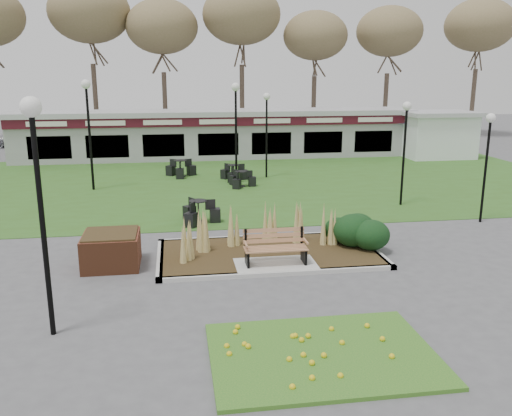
{
  "coord_description": "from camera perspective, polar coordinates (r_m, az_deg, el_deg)",
  "views": [
    {
      "loc": [
        -2.61,
        -13.46,
        5.18
      ],
      "look_at": [
        -0.26,
        2.0,
        1.23
      ],
      "focal_mm": 38.0,
      "sensor_mm": 36.0,
      "label": 1
    }
  ],
  "objects": [
    {
      "name": "bistro_set_b",
      "position": [
        26.56,
        -2.37,
        3.49
      ],
      "size": [
        1.37,
        1.39,
        0.76
      ],
      "color": "black",
      "rests_on": "ground"
    },
    {
      "name": "food_pavilion",
      "position": [
        33.73,
        -4.2,
        7.81
      ],
      "size": [
        24.6,
        3.4,
        2.9
      ],
      "color": "#979699",
      "rests_on": "ground"
    },
    {
      "name": "lamp_post_far_right",
      "position": [
        26.91,
        1.13,
        9.61
      ],
      "size": [
        0.35,
        0.35,
        4.19
      ],
      "color": "black",
      "rests_on": "ground"
    },
    {
      "name": "service_hut",
      "position": [
        35.54,
        18.51,
        7.41
      ],
      "size": [
        4.4,
        3.4,
        2.83
      ],
      "color": "white",
      "rests_on": "ground"
    },
    {
      "name": "tree_backdrop",
      "position": [
        41.67,
        -5.31,
        18.48
      ],
      "size": [
        47.24,
        5.24,
        10.36
      ],
      "color": "#47382B",
      "rests_on": "ground"
    },
    {
      "name": "lawn",
      "position": [
        26.11,
        -2.75,
        2.72
      ],
      "size": [
        34.0,
        16.0,
        0.02
      ],
      "primitive_type": "cube",
      "color": "#345C1D",
      "rests_on": "ground"
    },
    {
      "name": "lamp_post_far_left",
      "position": [
        25.03,
        -17.29,
        9.78
      ],
      "size": [
        0.4,
        0.4,
        4.86
      ],
      "color": "black",
      "rests_on": "ground"
    },
    {
      "name": "car_black",
      "position": [
        35.18,
        -17.49,
        6.08
      ],
      "size": [
        4.08,
        2.7,
        1.27
      ],
      "primitive_type": "imported",
      "rotation": [
        0.0,
        0.0,
        1.18
      ],
      "color": "black",
      "rests_on": "ground"
    },
    {
      "name": "lamp_post_mid_left",
      "position": [
        25.5,
        -2.14,
        10.2
      ],
      "size": [
        0.39,
        0.39,
        4.7
      ],
      "color": "black",
      "rests_on": "ground"
    },
    {
      "name": "lamp_post_mid_right",
      "position": [
        21.91,
        15.46,
        7.86
      ],
      "size": [
        0.34,
        0.34,
        4.08
      ],
      "color": "black",
      "rests_on": "ground"
    },
    {
      "name": "lamp_post_near_left",
      "position": [
        11.0,
        -22.09,
        4.13
      ],
      "size": [
        0.39,
        0.39,
        4.75
      ],
      "color": "black",
      "rests_on": "ground"
    },
    {
      "name": "park_bench",
      "position": [
        14.69,
        2.02,
        -4.06
      ],
      "size": [
        1.7,
        0.66,
        0.93
      ],
      "color": "#AA704C",
      "rests_on": "ground"
    },
    {
      "name": "patio_umbrella",
      "position": [
        34.7,
        15.57,
        7.42
      ],
      "size": [
        2.38,
        2.4,
        2.24
      ],
      "color": "black",
      "rests_on": "ground"
    },
    {
      "name": "lamp_post_near_right",
      "position": [
        20.3,
        23.25,
        6.23
      ],
      "size": [
        0.32,
        0.32,
        3.82
      ],
      "color": "black",
      "rests_on": "ground"
    },
    {
      "name": "bistro_set_a",
      "position": [
        27.73,
        -7.93,
        3.88
      ],
      "size": [
        1.57,
        1.42,
        0.83
      ],
      "color": "black",
      "rests_on": "ground"
    },
    {
      "name": "ground",
      "position": [
        14.66,
        2.18,
        -6.55
      ],
      "size": [
        100.0,
        100.0,
        0.0
      ],
      "primitive_type": "plane",
      "color": "#515154",
      "rests_on": "ground"
    },
    {
      "name": "planting_bed",
      "position": [
        16.05,
        5.77,
        -3.37
      ],
      "size": [
        6.75,
        3.4,
        1.27
      ],
      "color": "#352815",
      "rests_on": "ground"
    },
    {
      "name": "brick_planter",
      "position": [
        15.31,
        -14.97,
        -4.23
      ],
      "size": [
        1.5,
        1.5,
        0.95
      ],
      "color": "brown",
      "rests_on": "ground"
    },
    {
      "name": "bistro_set_d",
      "position": [
        25.04,
        -1.59,
        2.82
      ],
      "size": [
        1.2,
        1.35,
        0.72
      ],
      "color": "black",
      "rests_on": "ground"
    },
    {
      "name": "bistro_set_c",
      "position": [
        19.12,
        -6.08,
        -0.76
      ],
      "size": [
        1.31,
        1.5,
        0.8
      ],
      "color": "black",
      "rests_on": "ground"
    },
    {
      "name": "flower_bed",
      "position": [
        10.56,
        7.02,
        -14.9
      ],
      "size": [
        4.2,
        3.0,
        0.16
      ],
      "color": "#24671D",
      "rests_on": "ground"
    }
  ]
}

